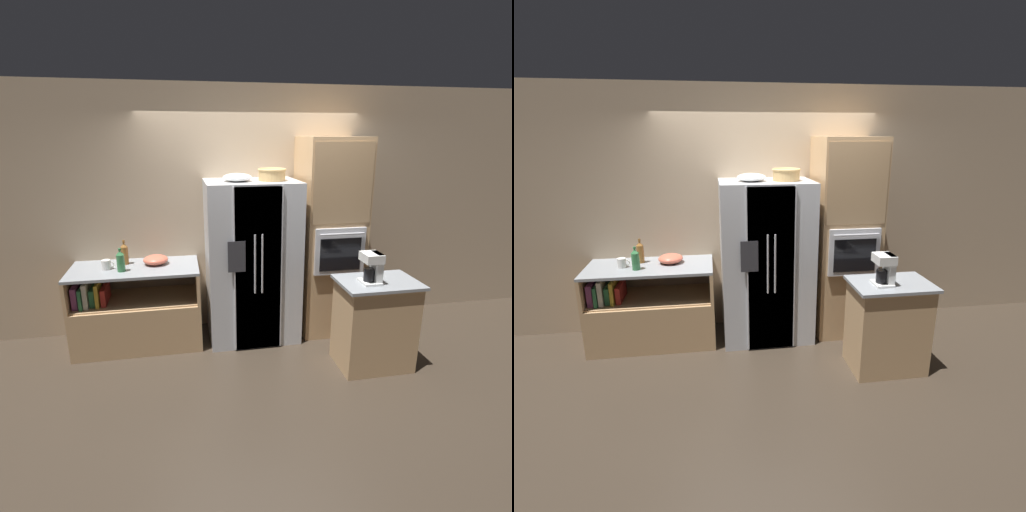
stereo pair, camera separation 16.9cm
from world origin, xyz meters
The scene contains 13 objects.
ground_plane centered at (0.00, 0.00, 0.00)m, with size 20.00×20.00×0.00m, color #382D23.
wall_back centered at (0.00, 0.48, 1.40)m, with size 12.00×0.06×2.80m.
counter_left centered at (-1.35, 0.11, 0.33)m, with size 1.35×0.68×0.90m.
refrigerator centered at (-0.06, 0.08, 0.90)m, with size 1.00×0.77×1.80m.
wall_oven centered at (0.85, 0.11, 1.12)m, with size 0.69×0.73×2.24m.
island_counter centered at (1.02, -0.79, 0.46)m, with size 0.77×0.54×0.91m.
wicker_basket centered at (0.15, 0.04, 1.86)m, with size 0.30×0.30×0.13m.
fruit_bowl centered at (-0.22, 0.04, 1.84)m, with size 0.31×0.31×0.08m.
bottle_tall centered at (-1.45, 0.00, 1.01)m, with size 0.08×0.08×0.25m.
bottle_short centered at (-1.44, 0.24, 1.02)m, with size 0.08×0.08×0.27m.
mug centered at (-1.61, 0.09, 0.95)m, with size 0.13×0.09×0.10m.
mixing_bowl centered at (-1.11, 0.18, 0.95)m, with size 0.27×0.27×0.10m.
coffee_maker centered at (0.93, -0.83, 1.07)m, with size 0.17×0.20×0.30m.
Camera 2 is at (-0.65, -4.14, 2.26)m, focal length 28.00 mm.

